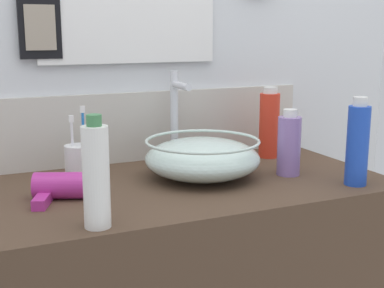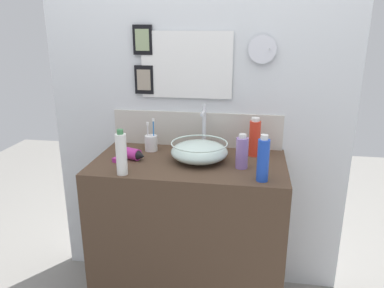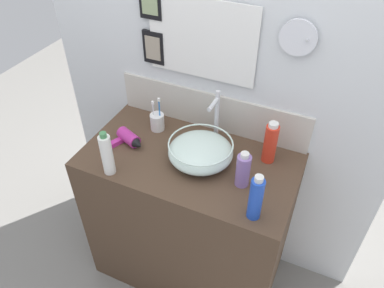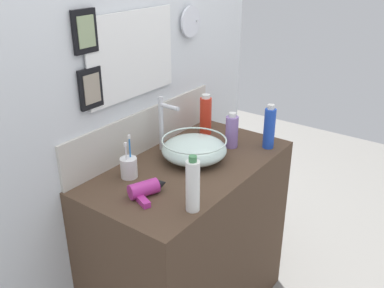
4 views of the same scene
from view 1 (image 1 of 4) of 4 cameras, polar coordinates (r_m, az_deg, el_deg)
back_panel at (r=1.66m, az=-5.01°, el=7.92°), size 1.83×0.10×2.41m
glass_bowl_sink at (r=1.44m, az=1.13°, el=-1.47°), size 0.31×0.31×0.11m
faucet at (r=1.59m, az=-1.74°, el=3.56°), size 0.02×0.12×0.28m
hair_drier at (r=1.30m, az=-13.39°, el=-4.46°), size 0.18×0.13×0.06m
toothbrush_cup at (r=1.47m, az=-11.98°, el=-1.80°), size 0.07×0.07×0.20m
soap_dispenser at (r=1.08m, az=-10.19°, el=-3.33°), size 0.05×0.05×0.23m
lotion_bottle at (r=1.43m, az=17.25°, el=-0.01°), size 0.06×0.06×0.23m
shampoo_bottle at (r=1.69m, az=8.24°, el=2.15°), size 0.06×0.06×0.22m
spray_bottle at (r=1.49m, az=10.31°, el=-0.07°), size 0.06×0.06×0.18m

